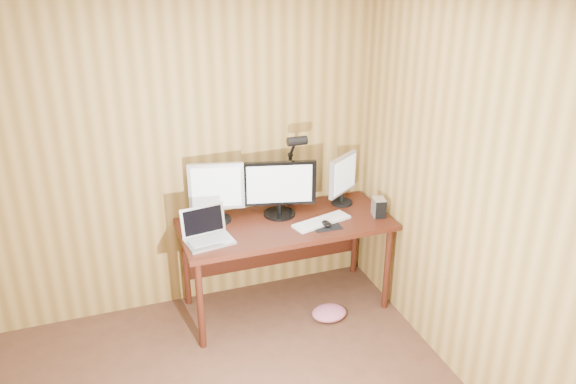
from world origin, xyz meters
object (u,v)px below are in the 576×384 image
phone (312,225)px  speaker (336,192)px  mouse (326,224)px  desk_lamp (294,160)px  hard_drive (379,207)px  desk (283,232)px  laptop (207,232)px  monitor_center (279,188)px  monitor_right (343,178)px  monitor_left (217,191)px  keyboard (322,221)px

phone → speaker: bearing=46.5°
mouse → desk_lamp: desk_lamp is taller
hard_drive → speaker: bearing=125.2°
desk → mouse: size_ratio=14.94×
laptop → desk_lamp: bearing=13.1°
monitor_center → phone: bearing=-43.8°
desk → monitor_center: monitor_center is taller
laptop → mouse: bearing=-14.1°
monitor_center → mouse: 0.46m
monitor_center → hard_drive: size_ratio=3.87×
desk → monitor_right: bearing=10.2°
desk → monitor_center: bearing=94.7°
monitor_center → phone: 0.39m
desk_lamp → monitor_left: bearing=165.9°
desk → desk_lamp: bearing=46.5°
laptop → keyboard: laptop is taller
monitor_right → monitor_center: bearing=148.4°
keyboard → mouse: bearing=-96.6°
keyboard → monitor_right: bearing=27.3°
desk → hard_drive: hard_drive is taller
speaker → desk_lamp: bearing=-171.8°
desk → keyboard: 0.33m
monitor_left → monitor_right: bearing=11.2°
mouse → speaker: size_ratio=0.93×
hard_drive → phone: size_ratio=1.56×
hard_drive → phone: 0.56m
hard_drive → desk_lamp: 0.75m
mouse → desk_lamp: bearing=122.0°
desk_lamp → keyboard: bearing=-89.2°
keyboard → phone: keyboard is taller
desk_lamp → monitor_center: bearing=-166.9°
speaker → monitor_left: bearing=-174.8°
phone → laptop: bearing=174.9°
laptop → phone: laptop is taller
hard_drive → speaker: 0.45m
phone → desk_lamp: bearing=91.9°
monitor_center → mouse: bearing=-34.9°
keyboard → desk_lamp: size_ratio=0.74×
keyboard → hard_drive: size_ratio=3.37×
monitor_left → speaker: bearing=17.5°
desk → speaker: size_ratio=13.96×
desk → keyboard: keyboard is taller
hard_drive → monitor_left: bearing=176.9°
hard_drive → desk_lamp: desk_lamp is taller
monitor_center → desk_lamp: (0.15, 0.09, 0.18)m
desk → speaker: bearing=21.3°
hard_drive → mouse: bearing=-163.7°
hard_drive → speaker: (-0.18, 0.41, -0.01)m
laptop → keyboard: bearing=-9.8°
monitor_right → desk_lamp: (-0.40, 0.06, 0.19)m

